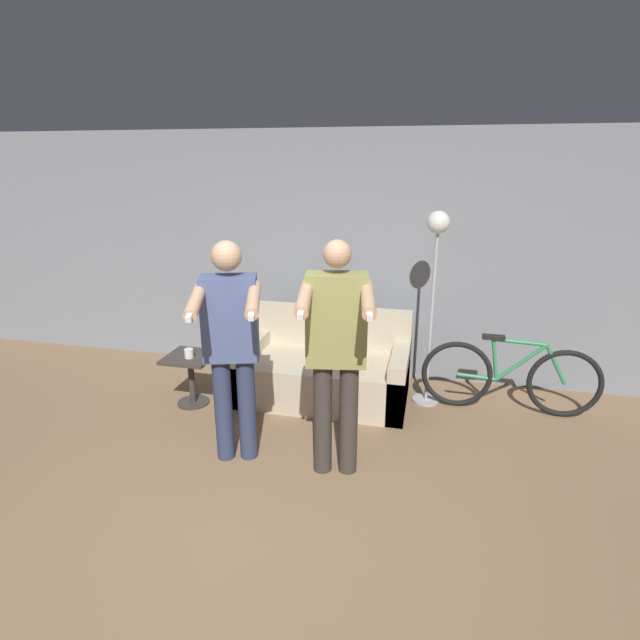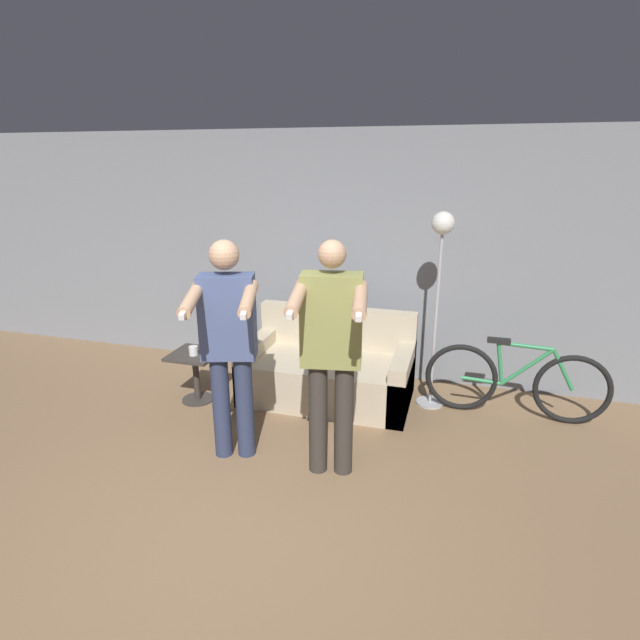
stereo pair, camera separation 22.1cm
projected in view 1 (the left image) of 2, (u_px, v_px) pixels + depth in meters
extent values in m
plane|color=#846647|center=(218.00, 544.00, 3.12)|extent=(16.00, 16.00, 0.00)
cube|color=gray|center=(321.00, 256.00, 5.38)|extent=(10.00, 0.05, 2.60)
cube|color=beige|center=(324.00, 378.00, 4.97)|extent=(1.64, 0.89, 0.43)
cube|color=beige|center=(332.00, 326.00, 5.19)|extent=(1.64, 0.14, 0.42)
cube|color=beige|center=(254.00, 365.00, 5.10)|extent=(0.16, 0.89, 0.57)
cube|color=beige|center=(399.00, 379.00, 4.79)|extent=(0.16, 0.89, 0.57)
cylinder|color=#2D3856|center=(223.00, 409.00, 3.91)|extent=(0.14, 0.14, 0.85)
cylinder|color=#2D3856|center=(247.00, 408.00, 3.92)|extent=(0.14, 0.14, 0.85)
cube|color=#475684|center=(230.00, 318.00, 3.69)|extent=(0.45, 0.33, 0.64)
sphere|color=tan|center=(226.00, 256.00, 3.54)|extent=(0.22, 0.22, 0.22)
cylinder|color=tan|center=(196.00, 300.00, 3.37)|extent=(0.24, 0.51, 0.16)
cube|color=white|center=(190.00, 316.00, 3.15)|extent=(0.07, 0.13, 0.05)
cylinder|color=tan|center=(253.00, 299.00, 3.40)|extent=(0.24, 0.51, 0.16)
cube|color=white|center=(251.00, 315.00, 3.17)|extent=(0.07, 0.13, 0.05)
cylinder|color=#38332D|center=(323.00, 418.00, 3.74)|extent=(0.14, 0.14, 0.89)
cylinder|color=#38332D|center=(348.00, 419.00, 3.73)|extent=(0.14, 0.14, 0.89)
cube|color=#8C8E4C|center=(337.00, 320.00, 3.50)|extent=(0.46, 0.29, 0.67)
sphere|color=tan|center=(337.00, 254.00, 3.36)|extent=(0.19, 0.19, 0.19)
cylinder|color=tan|center=(304.00, 298.00, 3.20)|extent=(0.18, 0.51, 0.15)
cube|color=white|center=(301.00, 313.00, 2.98)|extent=(0.06, 0.13, 0.05)
cylinder|color=tan|center=(368.00, 299.00, 3.18)|extent=(0.18, 0.51, 0.15)
cube|color=white|center=(369.00, 315.00, 2.96)|extent=(0.06, 0.13, 0.05)
ellipsoid|color=#3D3833|center=(336.00, 300.00, 5.09)|extent=(0.39, 0.14, 0.15)
sphere|color=#3D3833|center=(352.00, 296.00, 5.04)|extent=(0.12, 0.12, 0.12)
ellipsoid|color=#3D3833|center=(317.00, 303.00, 5.17)|extent=(0.21, 0.04, 0.04)
cone|color=#3D3833|center=(349.00, 292.00, 5.01)|extent=(0.04, 0.04, 0.03)
cone|color=#3D3833|center=(350.00, 291.00, 5.05)|extent=(0.04, 0.04, 0.03)
cylinder|color=#B2B2B7|center=(426.00, 400.00, 4.97)|extent=(0.26, 0.26, 0.02)
cylinder|color=#B2B2B7|center=(431.00, 320.00, 4.71)|extent=(0.03, 0.03, 1.70)
sphere|color=white|center=(438.00, 222.00, 4.43)|extent=(0.20, 0.20, 0.20)
cylinder|color=#38332D|center=(194.00, 402.00, 4.92)|extent=(0.31, 0.31, 0.02)
cylinder|color=#38332D|center=(192.00, 381.00, 4.85)|extent=(0.06, 0.06, 0.47)
cube|color=#38332D|center=(190.00, 357.00, 4.77)|extent=(0.44, 0.44, 0.03)
cylinder|color=white|center=(189.00, 353.00, 4.71)|extent=(0.09, 0.09, 0.09)
torus|color=black|center=(565.00, 384.00, 4.57)|extent=(0.66, 0.05, 0.66)
torus|color=black|center=(457.00, 374.00, 4.78)|extent=(0.66, 0.05, 0.66)
cylinder|color=#338E56|center=(521.00, 363.00, 4.60)|extent=(0.42, 0.04, 0.41)
cylinder|color=#338E56|center=(495.00, 360.00, 4.65)|extent=(0.10, 0.04, 0.40)
cylinder|color=#338E56|center=(520.00, 342.00, 4.55)|extent=(0.47, 0.04, 0.05)
cylinder|color=#338E56|center=(476.00, 377.00, 4.74)|extent=(0.37, 0.04, 0.05)
cylinder|color=#338E56|center=(556.00, 365.00, 4.54)|extent=(0.23, 0.04, 0.38)
cube|color=black|center=(494.00, 337.00, 4.59)|extent=(0.20, 0.07, 0.04)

